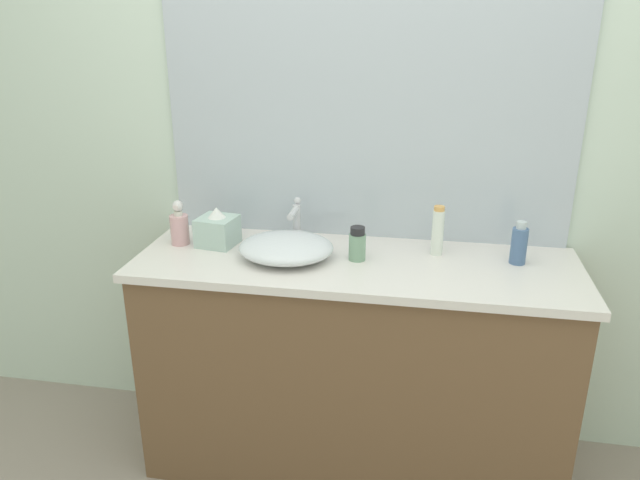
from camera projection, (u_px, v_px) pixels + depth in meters
bathroom_wall_rear at (365, 133)px, 2.34m from camera, size 6.00×0.06×2.60m
vanity_counter at (353, 366)px, 2.35m from camera, size 1.62×0.55×0.89m
wall_mirror_panel at (367, 104)px, 2.26m from camera, size 1.56×0.01×1.05m
sink_basin at (286, 247)px, 2.21m from camera, size 0.35×0.32×0.08m
faucet at (296, 217)px, 2.34m from camera, size 0.03×0.15×0.17m
soap_dispenser at (179, 226)px, 2.34m from camera, size 0.07×0.07×0.18m
lotion_bottle at (438, 231)px, 2.23m from camera, size 0.04×0.04×0.19m
perfume_bottle at (357, 244)px, 2.19m from camera, size 0.06×0.06×0.13m
spray_can at (519, 245)px, 2.15m from camera, size 0.06×0.06×0.16m
tissue_box at (217, 229)px, 2.33m from camera, size 0.16×0.16×0.15m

